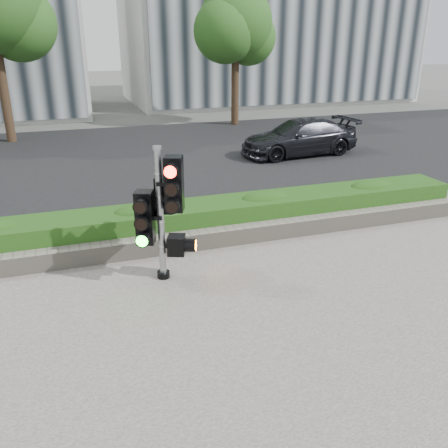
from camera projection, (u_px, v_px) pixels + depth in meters
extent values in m
plane|color=#51514C|center=(241.00, 292.00, 7.82)|extent=(120.00, 120.00, 0.00)
cube|color=#9E9389|center=(315.00, 391.00, 5.61)|extent=(16.00, 11.00, 0.03)
cube|color=black|center=(141.00, 158.00, 16.64)|extent=(60.00, 13.00, 0.02)
cube|color=gray|center=(191.00, 223.00, 10.58)|extent=(60.00, 0.25, 0.12)
cube|color=gray|center=(208.00, 239.00, 9.42)|extent=(12.00, 0.32, 0.34)
cube|color=#3A7524|center=(198.00, 220.00, 9.93)|extent=(12.00, 1.00, 0.68)
cube|color=#B7B7B2|center=(265.00, 4.00, 30.96)|extent=(18.00, 10.00, 12.00)
cylinder|color=black|center=(4.00, 91.00, 18.53)|extent=(0.36, 0.36, 4.03)
sphere|color=#113D16|center=(18.00, 23.00, 18.21)|extent=(2.88, 2.88, 2.88)
cylinder|color=black|center=(235.00, 86.00, 22.48)|extent=(0.36, 0.36, 3.58)
sphere|color=#113D16|center=(236.00, 22.00, 21.45)|extent=(3.33, 3.33, 3.33)
sphere|color=#113D16|center=(249.00, 37.00, 22.19)|extent=(2.56, 2.56, 2.56)
sphere|color=#113D16|center=(225.00, 31.00, 21.06)|extent=(2.82, 2.82, 2.82)
sphere|color=#113D16|center=(231.00, 4.00, 21.73)|extent=(2.30, 2.30, 2.30)
cylinder|color=black|center=(164.00, 274.00, 8.24)|extent=(0.22, 0.22, 0.11)
cylinder|color=gray|center=(161.00, 217.00, 7.85)|extent=(0.11, 0.11, 2.26)
cylinder|color=gray|center=(157.00, 148.00, 7.43)|extent=(0.14, 0.14, 0.06)
cube|color=#FF1107|center=(174.00, 184.00, 7.59)|extent=(0.37, 0.37, 0.90)
cube|color=#14E51E|center=(145.00, 217.00, 7.83)|extent=(0.37, 0.37, 0.90)
cube|color=black|center=(164.00, 195.00, 7.97)|extent=(0.37, 0.37, 0.62)
cube|color=orange|center=(176.00, 245.00, 8.06)|extent=(0.37, 0.37, 0.33)
imported|color=black|center=(299.00, 137.00, 16.83)|extent=(4.40, 2.07, 1.24)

